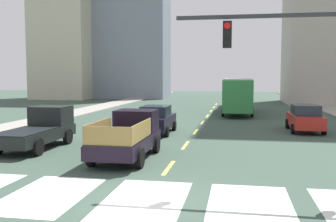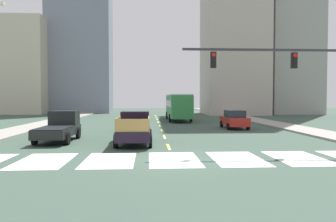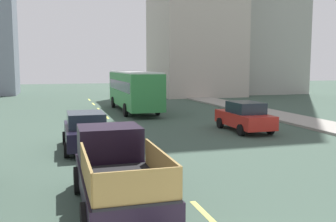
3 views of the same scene
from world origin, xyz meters
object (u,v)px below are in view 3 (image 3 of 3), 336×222
Objects in this scene: pickup_stakebed at (116,170)px; city_bus at (134,88)px; sedan_near_right at (245,117)px; sedan_near_left at (86,131)px.

city_bus is (4.69, 20.94, 1.02)m from pickup_stakebed.
sedan_near_left is at bearing -162.54° from sedan_near_right.
pickup_stakebed is 7.13m from sedan_near_left.
city_bus is at bearing 69.37° from sedan_near_left.
pickup_stakebed is 1.18× the size of sedan_near_left.
pickup_stakebed is 21.48m from city_bus.
city_bus reaches higher than sedan_near_left.
pickup_stakebed reaches higher than sedan_near_right.
pickup_stakebed is at bearing -100.35° from city_bus.
sedan_near_right is at bearing 46.23° from pickup_stakebed.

